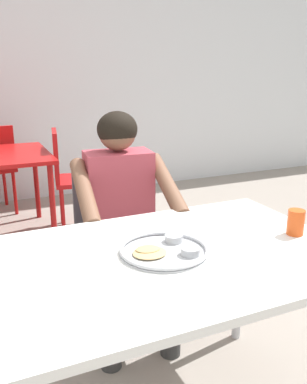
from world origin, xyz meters
TOP-DOWN VIEW (x-y plane):
  - back_wall at (0.00, 3.43)m, footprint 12.00×0.12m
  - table_foreground at (0.07, 0.04)m, footprint 1.27×0.84m
  - thali_tray at (0.06, 0.05)m, footprint 0.31×0.31m
  - drinking_cup at (0.59, 0.00)m, footprint 0.06×0.06m
  - chair_foreground at (0.18, 0.97)m, footprint 0.48×0.48m
  - diner_foreground at (0.16, 0.74)m, footprint 0.53×0.58m
  - chair_red_right at (0.24, 2.30)m, footprint 0.48×0.47m

SIDE VIEW (x-z plane):
  - chair_foreground at x=0.18m, z-range 0.07..0.87m
  - chair_red_right at x=0.24m, z-range 0.07..0.95m
  - table_foreground at x=0.07m, z-range 0.30..1.05m
  - diner_foreground at x=0.16m, z-range 0.11..1.27m
  - thali_tray at x=0.06m, z-range 0.74..0.77m
  - drinking_cup at x=0.59m, z-range 0.75..0.85m
  - back_wall at x=0.00m, z-range 0.00..3.40m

